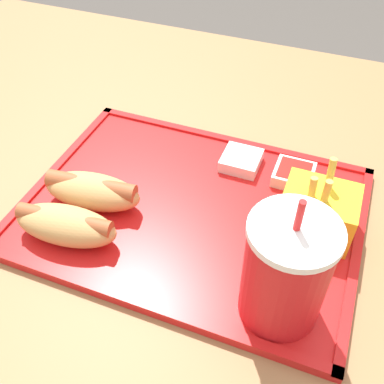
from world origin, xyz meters
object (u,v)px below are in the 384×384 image
sauce_cup_mayo (241,160)px  hot_dog_far (66,224)px  hot_dog_near (92,190)px  sauce_cup_ketchup (294,174)px  fries_carton (318,211)px  soda_cup (286,272)px

sauce_cup_mayo → hot_dog_far: bearing=52.5°
hot_dog_far → hot_dog_near: bearing=-90.0°
hot_dog_near → sauce_cup_ketchup: hot_dog_near is taller
fries_carton → sauce_cup_mayo: fries_carton is taller
soda_cup → hot_dog_near: (0.27, -0.07, -0.04)m
soda_cup → hot_dog_near: bearing=-14.0°
hot_dog_near → sauce_cup_mayo: hot_dog_near is taller
sauce_cup_mayo → sauce_cup_ketchup: 0.08m
hot_dog_near → fries_carton: fries_carton is taller
soda_cup → fries_carton: 0.14m
soda_cup → fries_carton: soda_cup is taller
fries_carton → sauce_cup_ketchup: fries_carton is taller
soda_cup → fries_carton: (-0.02, -0.13, -0.03)m
fries_carton → sauce_cup_mayo: bearing=-34.8°
fries_carton → sauce_cup_ketchup: size_ratio=1.88×
hot_dog_near → sauce_cup_ketchup: bearing=-148.9°
sauce_cup_mayo → fries_carton: bearing=145.2°
hot_dog_far → sauce_cup_mayo: 0.27m
sauce_cup_ketchup → sauce_cup_mayo: bearing=-1.9°
soda_cup → sauce_cup_mayo: size_ratio=3.05×
hot_dog_far → sauce_cup_mayo: size_ratio=2.51×
soda_cup → sauce_cup_ketchup: soda_cup is taller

